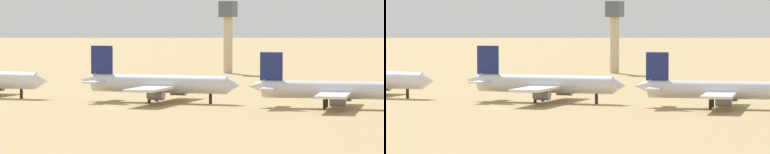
# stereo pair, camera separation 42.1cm
# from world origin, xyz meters

# --- Properties ---
(ground) EXTENTS (4000.00, 4000.00, 0.00)m
(ground) POSITION_xyz_m (0.00, 0.00, 0.00)
(ground) COLOR tan
(ridge_far_west) EXTENTS (384.53, 381.39, 60.75)m
(ridge_far_west) POSITION_xyz_m (-518.77, 958.95, 30.38)
(ridge_far_west) COLOR #8D6E62
(ridge_far_west) RESTS_ON ground
(parked_jet_navy_3) EXTENTS (39.24, 33.10, 12.95)m
(parked_jet_navy_3) POSITION_xyz_m (2.05, 19.41, 4.25)
(parked_jet_navy_3) COLOR silver
(parked_jet_navy_3) RESTS_ON ground
(parked_jet_navy_4) EXTENTS (36.26, 30.93, 12.01)m
(parked_jet_navy_4) POSITION_xyz_m (43.14, 19.43, 3.94)
(parked_jet_navy_4) COLOR silver
(parked_jet_navy_4) RESTS_ON ground
(control_tower) EXTENTS (5.20, 5.20, 25.13)m
(control_tower) POSITION_xyz_m (-29.15, 144.40, 15.17)
(control_tower) COLOR #C6B793
(control_tower) RESTS_ON ground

